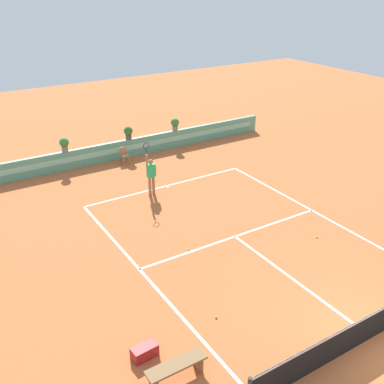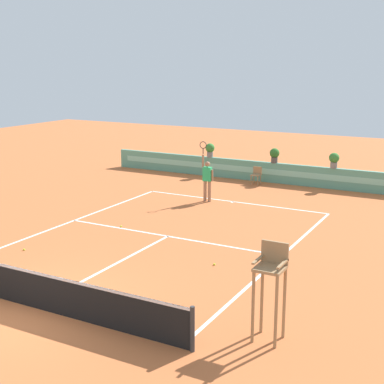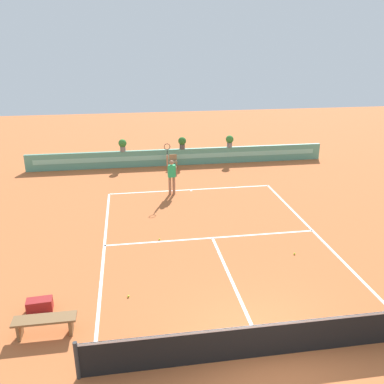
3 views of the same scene
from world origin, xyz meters
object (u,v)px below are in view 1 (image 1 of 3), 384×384
Objects in this scene: tennis_ball_near_baseline at (189,250)px; potted_plant_centre at (128,132)px; potted_plant_left at (64,144)px; potted_plant_right at (175,124)px; bench_courtside at (176,368)px; tennis_ball_mid_court at (317,237)px; tennis_ball_by_sideline at (216,317)px; tennis_player at (151,174)px; ball_kid_chair at (124,155)px; gear_bag at (145,352)px.

potted_plant_centre is at bearing 77.34° from tennis_ball_near_baseline.
potted_plant_right is (6.48, 0.00, 0.00)m from potted_plant_left.
tennis_ball_mid_court is at bearing 20.58° from bench_courtside.
tennis_ball_by_sideline is at bearing -108.92° from tennis_ball_near_baseline.
tennis_player is at bearing -103.49° from potted_plant_centre.
bench_courtside is at bearing -124.46° from tennis_ball_near_baseline.
tennis_player is at bearing 65.90° from bench_courtside.
ball_kid_chair is at bearing 70.62° from bench_courtside.
tennis_player is 7.75m from tennis_ball_mid_court.
ball_kid_chair is at bearing 80.18° from tennis_ball_near_baseline.
bench_courtside is at bearing -114.10° from tennis_player.
tennis_ball_mid_court is 1.00× the size of tennis_ball_by_sideline.
tennis_ball_mid_court is 12.07m from potted_plant_centre.
bench_courtside is 14.92m from potted_plant_left.
potted_plant_right is at bearing 50.34° from tennis_player.
ball_kid_chair is at bearing -130.92° from potted_plant_centre.
potted_plant_right is (4.13, 4.98, 0.36)m from tennis_player.
tennis_ball_near_baseline is 1.00× the size of tennis_ball_by_sideline.
bench_courtside is at bearing -110.67° from potted_plant_centre.
potted_plant_centre is at bearing 76.51° from tennis_player.
tennis_ball_near_baseline is 0.09× the size of potted_plant_left.
potted_plant_left is at bearing 180.00° from potted_plant_centre.
gear_bag is 10.29× the size of tennis_ball_mid_court.
potted_plant_left is (-1.33, 9.87, 1.38)m from tennis_ball_near_baseline.
potted_plant_centre is at bearing 66.60° from gear_bag.
tennis_ball_mid_court is at bearing -92.31° from potted_plant_right.
potted_plant_right is at bearing 0.00° from potted_plant_centre.
ball_kid_chair reaches higher than bench_courtside.
potted_plant_right is (8.50, 14.74, 1.04)m from bench_courtside.
potted_plant_left reaches higher than tennis_ball_mid_court.
potted_plant_centre is (-2.46, 11.73, 1.38)m from tennis_ball_mid_court.
bench_courtside is 15.79m from potted_plant_centre.
gear_bag is 10.29× the size of tennis_ball_by_sideline.
tennis_player is (-0.56, -4.25, 0.57)m from ball_kid_chair.
bench_courtside is at bearing -159.42° from tennis_ball_mid_court.
bench_courtside is at bearing -97.79° from potted_plant_left.
bench_courtside is 10.72m from tennis_player.
tennis_ball_near_baseline is 0.09× the size of potted_plant_right.
potted_plant_centre reaches higher than tennis_ball_by_sideline.
tennis_ball_near_baseline is (3.70, 3.80, -0.15)m from gear_bag.
tennis_ball_mid_court and tennis_ball_by_sideline have the same top height.
potted_plant_centre is 3.55m from potted_plant_left.
tennis_player reaches higher than potted_plant_centre.
tennis_ball_near_baseline is 5.03m from tennis_ball_mid_court.
gear_bag is at bearing -113.40° from potted_plant_centre.
potted_plant_right reaches higher than tennis_ball_mid_court.
gear_bag is at bearing -174.37° from tennis_ball_by_sideline.
tennis_ball_near_baseline is 11.22m from potted_plant_right.
tennis_ball_mid_court is at bearing 16.00° from tennis_ball_by_sideline.
tennis_ball_near_baseline is (-1.58, -9.14, -0.44)m from ball_kid_chair.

